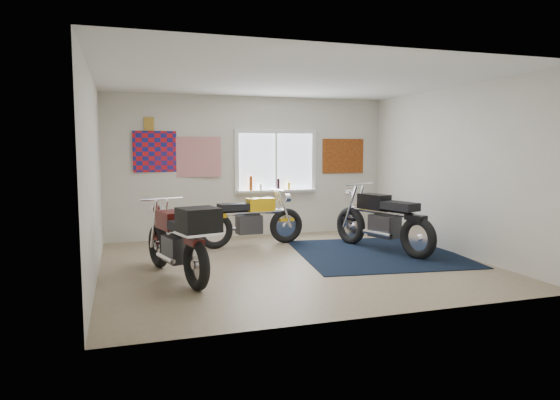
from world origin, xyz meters
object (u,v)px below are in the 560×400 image
object	(u,v)px
navy_rug	(377,253)
black_chrome_bike	(382,222)
yellow_triumph	(251,221)
maroon_tourer	(180,240)

from	to	relation	value
navy_rug	black_chrome_bike	xyz separation A→B (m)	(0.18, 0.15, 0.48)
navy_rug	yellow_triumph	xyz separation A→B (m)	(-1.79, 1.27, 0.43)
black_chrome_bike	yellow_triumph	bearing A→B (deg)	42.57
navy_rug	maroon_tourer	size ratio (longest dim) A/B	1.29
navy_rug	black_chrome_bike	bearing A→B (deg)	41.26
yellow_triumph	navy_rug	bearing A→B (deg)	-40.98
yellow_triumph	black_chrome_bike	size ratio (longest dim) A/B	0.93
black_chrome_bike	maroon_tourer	distance (m)	3.53
yellow_triumph	maroon_tourer	bearing A→B (deg)	-132.08
black_chrome_bike	navy_rug	bearing A→B (deg)	113.35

